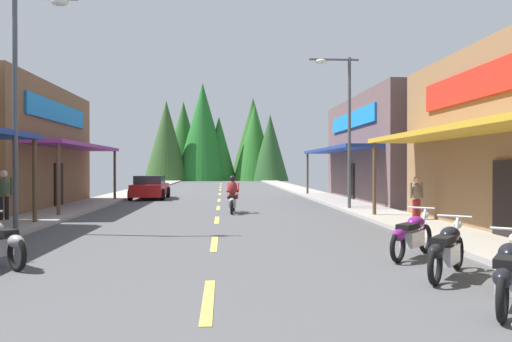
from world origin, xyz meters
The scene contains 15 objects.
ground centered at (0.00, 28.47, -0.05)m, with size 10.72×86.94×0.10m, color #4C4C4F.
sidewalk_left centered at (-6.45, 28.47, 0.06)m, with size 2.17×86.94×0.12m, color #9E9991.
sidewalk_right centered at (6.45, 28.47, 0.06)m, with size 2.17×86.94×0.12m, color #9E9991.
centerline_dashes centered at (0.00, 30.06, 0.01)m, with size 0.16×59.48×0.01m.
storefront_right_far centered at (11.14, 28.20, 2.93)m, with size 9.09×12.81×5.86m.
streetlamp_left centered at (-5.45, 15.24, 4.43)m, with size 2.18×0.30×6.90m.
streetlamp_right centered at (5.44, 21.98, 4.34)m, with size 2.18×0.30×6.72m.
motorcycle_parked_right_1 centered at (4.05, 6.93, 0.49)m, with size 1.35×1.78×1.04m.
motorcycle_parked_right_2 centered at (4.08, 8.83, 0.49)m, with size 1.42×1.73×1.04m.
motorcycle_parked_right_3 centered at (4.18, 10.70, 0.49)m, with size 1.53×1.64×1.04m.
rider_cruising_lead centered at (0.62, 21.18, 0.66)m, with size 0.60×2.14×1.57m.
pedestrian_by_shop centered at (6.88, 17.21, 0.92)m, with size 0.54×0.37×1.59m.
pedestrian_waiting centered at (-7.23, 17.93, 1.06)m, with size 0.53×0.39×1.81m.
parked_car_curbside centered at (-4.16, 30.73, 0.69)m, with size 2.08×4.31×1.40m.
treeline_backdrop centered at (-0.62, 72.95, 5.97)m, with size 20.12×13.70×13.96m.
Camera 1 is at (0.21, 0.49, 1.91)m, focal length 34.88 mm.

